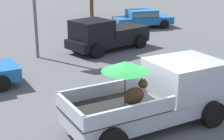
# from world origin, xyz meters

# --- Properties ---
(ground_plane) EXTENTS (80.00, 80.00, 0.00)m
(ground_plane) POSITION_xyz_m (0.00, 0.00, 0.00)
(ground_plane) COLOR #4C4C4F
(pickup_truck_main) EXTENTS (5.16, 2.52, 2.21)m
(pickup_truck_main) POSITION_xyz_m (0.44, 0.02, 0.98)
(pickup_truck_main) COLOR black
(pickup_truck_main) RESTS_ON ground
(pickup_truck_far) EXTENTS (5.11, 3.17, 1.80)m
(pickup_truck_far) POSITION_xyz_m (2.68, 8.92, 0.87)
(pickup_truck_far) COLOR black
(pickup_truck_far) RESTS_ON ground
(parked_sedan_near) EXTENTS (4.52, 2.47, 1.33)m
(parked_sedan_near) POSITION_xyz_m (7.90, 13.82, 0.74)
(parked_sedan_near) COLOR black
(parked_sedan_near) RESTS_ON ground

